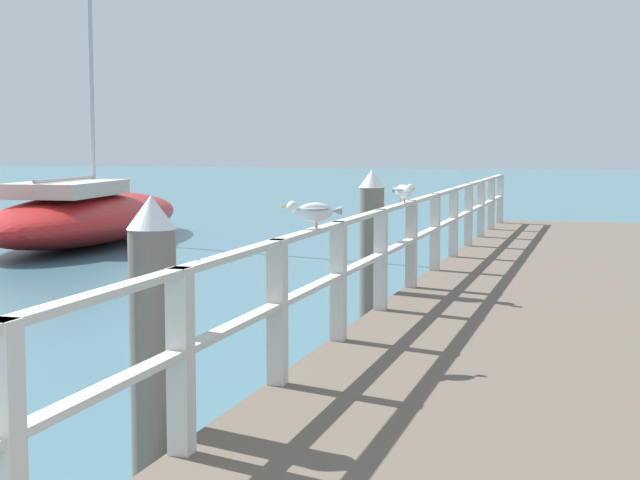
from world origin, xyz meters
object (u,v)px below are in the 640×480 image
object	(u,v)px
dock_piling_near	(153,351)
dock_piling_far	(372,252)
seagull_background	(403,191)
boat_1	(86,216)
seagull_foreground	(314,211)

from	to	relation	value
dock_piling_near	dock_piling_far	distance (m)	5.56
dock_piling_near	seagull_background	size ratio (longest dim) A/B	4.61
seagull_background	boat_1	world-z (taller)	boat_1
dock_piling_near	boat_1	world-z (taller)	boat_1
dock_piling_far	seagull_background	bearing A→B (deg)	-18.58
seagull_foreground	boat_1	world-z (taller)	boat_1
seagull_foreground	dock_piling_far	bearing A→B (deg)	-23.68
dock_piling_near	boat_1	bearing A→B (deg)	121.11
dock_piling_far	seagull_foreground	distance (m)	3.60
dock_piling_near	seagull_background	distance (m)	5.49
seagull_foreground	seagull_background	size ratio (longest dim) A/B	1.08
seagull_foreground	boat_1	size ratio (longest dim) A/B	0.05
dock_piling_far	seagull_background	distance (m)	0.81
dock_piling_near	seagull_foreground	bearing A→B (deg)	79.69
seagull_foreground	seagull_background	world-z (taller)	same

